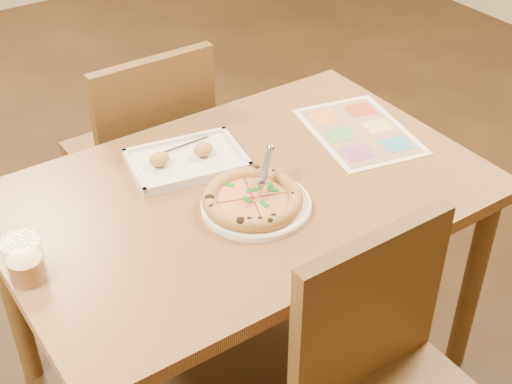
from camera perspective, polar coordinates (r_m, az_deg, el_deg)
dining_table at (r=1.98m, az=-0.94°, el=-1.71°), size 1.30×0.85×0.72m
chair_near at (r=1.69m, az=10.75°, el=-13.91°), size 0.42×0.42×0.47m
chair_far at (r=2.45m, az=-8.73°, el=4.17°), size 0.42×0.42×0.47m
plate at (r=1.85m, az=0.00°, el=-1.06°), size 0.36×0.36×0.02m
pizza at (r=1.84m, az=-0.28°, el=-0.56°), size 0.26×0.26×0.04m
pizza_cutter at (r=1.85m, az=0.72°, el=1.69°), size 0.11×0.11×0.09m
appetizer_tray at (r=2.02m, az=-5.60°, el=2.47°), size 0.35×0.27×0.06m
glass_tumbler at (r=1.70m, az=-17.98°, el=-5.42°), size 0.09×0.09×0.11m
menu at (r=2.19m, az=8.27°, el=4.85°), size 0.35×0.44×0.00m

